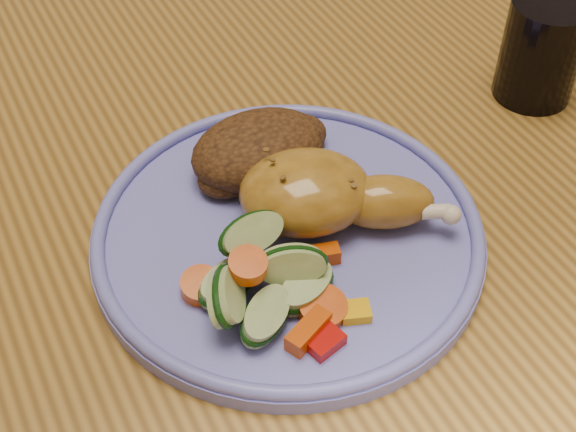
{
  "coord_description": "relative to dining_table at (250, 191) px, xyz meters",
  "views": [
    {
      "loc": [
        -0.21,
        -0.48,
        1.17
      ],
      "look_at": [
        -0.03,
        -0.14,
        0.78
      ],
      "focal_mm": 50.0,
      "sensor_mm": 36.0,
      "label": 1
    }
  ],
  "objects": [
    {
      "name": "chicken_leg",
      "position": [
        -0.0,
        -0.14,
        0.12
      ],
      "size": [
        0.14,
        0.12,
        0.05
      ],
      "color": "#A67522",
      "rests_on": "plate"
    },
    {
      "name": "vegetable_pile",
      "position": [
        -0.07,
        -0.18,
        0.11
      ],
      "size": [
        0.11,
        0.11,
        0.05
      ],
      "color": "#A50A05",
      "rests_on": "plate"
    },
    {
      "name": "drinking_glass",
      "position": [
        0.23,
        -0.08,
        0.13
      ],
      "size": [
        0.07,
        0.07,
        0.09
      ],
      "primitive_type": "cylinder",
      "color": "black",
      "rests_on": "dining_table"
    },
    {
      "name": "plate_rim",
      "position": [
        -0.03,
        -0.14,
        0.1
      ],
      "size": [
        0.27,
        0.27,
        0.01
      ],
      "primitive_type": "torus",
      "color": "#686AC4",
      "rests_on": "plate"
    },
    {
      "name": "plate",
      "position": [
        -0.03,
        -0.14,
        0.09
      ],
      "size": [
        0.27,
        0.27,
        0.01
      ],
      "primitive_type": "cylinder",
      "color": "#686AC4",
      "rests_on": "dining_table"
    },
    {
      "name": "rice_pilaf",
      "position": [
        -0.02,
        -0.07,
        0.11
      ],
      "size": [
        0.11,
        0.08,
        0.05
      ],
      "color": "#4C2C13",
      "rests_on": "plate"
    },
    {
      "name": "chair_far",
      "position": [
        0.0,
        0.63,
        -0.17
      ],
      "size": [
        0.42,
        0.42,
        0.91
      ],
      "color": "#4C2D16",
      "rests_on": "ground"
    },
    {
      "name": "dining_table",
      "position": [
        0.0,
        0.0,
        0.0
      ],
      "size": [
        0.9,
        1.4,
        0.75
      ],
      "color": "olive",
      "rests_on": "ground"
    }
  ]
}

